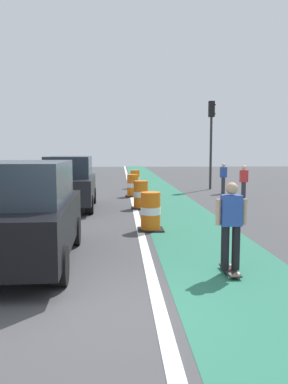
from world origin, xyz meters
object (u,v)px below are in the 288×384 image
object	(u,v)px
traffic_barrel_far	(135,179)
pedestrian_crossing	(223,177)
parked_suv_second	(70,182)
parked_suv_nearest	(26,212)
skateboarder_on_lane	(231,225)
traffic_barrel_mid	(141,195)
traffic_barrel_back	(133,186)
pedestrian_waiting	(244,182)
traffic_barrel_front	(151,212)
traffic_light_corner	(211,129)

from	to	relation	value
traffic_barrel_far	pedestrian_crossing	world-z (taller)	pedestrian_crossing
parked_suv_second	parked_suv_nearest	bearing A→B (deg)	-89.29
skateboarder_on_lane	traffic_barrel_mid	size ratio (longest dim) A/B	1.55
traffic_barrel_back	pedestrian_crossing	xyz separation A→B (m)	(4.81, 1.05, 0.33)
pedestrian_crossing	pedestrian_waiting	world-z (taller)	same
traffic_barrel_far	pedestrian_crossing	distance (m)	5.61
traffic_barrel_mid	traffic_barrel_back	world-z (taller)	same
parked_suv_nearest	traffic_barrel_back	bearing A→B (deg)	77.64
parked_suv_second	traffic_barrel_front	size ratio (longest dim) A/B	4.27
traffic_barrel_back	pedestrian_waiting	bearing A→B (deg)	-23.48
skateboarder_on_lane	traffic_barrel_mid	distance (m)	8.33
skateboarder_on_lane	pedestrian_waiting	size ratio (longest dim) A/B	1.05
parked_suv_nearest	pedestrian_waiting	distance (m)	11.80
traffic_barrel_front	traffic_barrel_far	size ratio (longest dim) A/B	1.00
traffic_barrel_mid	traffic_barrel_front	bearing A→B (deg)	-89.17
parked_suv_nearest	traffic_barrel_far	xyz separation A→B (m)	(2.75, 15.67, -0.50)
traffic_light_corner	traffic_barrel_mid	bearing A→B (deg)	-120.94
traffic_barrel_mid	traffic_barrel_far	distance (m)	8.40
traffic_barrel_front	traffic_light_corner	bearing A→B (deg)	69.28
parked_suv_second	traffic_light_corner	size ratio (longest dim) A/B	0.91
traffic_barrel_back	traffic_barrel_far	distance (m)	4.34
pedestrian_crossing	traffic_barrel_mid	bearing A→B (deg)	-132.08
traffic_barrel_front	pedestrian_crossing	size ratio (longest dim) A/B	0.68
parked_suv_nearest	parked_suv_second	size ratio (longest dim) A/B	1.00
traffic_barrel_front	traffic_barrel_far	xyz separation A→B (m)	(0.02, 12.60, 0.00)
traffic_barrel_mid	pedestrian_crossing	xyz separation A→B (m)	(4.62, 5.11, 0.33)
traffic_barrel_back	traffic_barrel_mid	bearing A→B (deg)	-87.28
traffic_barrel_mid	pedestrian_waiting	size ratio (longest dim) A/B	0.68
traffic_barrel_back	pedestrian_crossing	world-z (taller)	pedestrian_crossing
traffic_barrel_front	pedestrian_crossing	xyz separation A→B (m)	(4.55, 9.31, 0.33)
traffic_barrel_mid	parked_suv_second	bearing A→B (deg)	176.13
skateboarder_on_lane	parked_suv_nearest	bearing A→B (deg)	166.26
skateboarder_on_lane	traffic_barrel_far	distance (m)	16.67
pedestrian_waiting	traffic_barrel_mid	bearing A→B (deg)	-157.59
traffic_barrel_far	traffic_barrel_front	bearing A→B (deg)	-90.07
parked_suv_second	pedestrian_crossing	distance (m)	8.88
parked_suv_second	traffic_barrel_back	xyz separation A→B (m)	(2.58, 3.87, -0.50)
skateboarder_on_lane	traffic_light_corner	bearing A→B (deg)	78.28
traffic_barrel_far	skateboarder_on_lane	bearing A→B (deg)	-86.07
traffic_barrel_back	traffic_light_corner	xyz separation A→B (m)	(4.67, 3.40, 2.97)
traffic_barrel_front	traffic_barrel_mid	world-z (taller)	same
traffic_barrel_back	parked_suv_nearest	bearing A→B (deg)	-102.36
parked_suv_nearest	traffic_barrel_far	world-z (taller)	parked_suv_nearest
traffic_barrel_front	traffic_light_corner	distance (m)	12.82
pedestrian_waiting	pedestrian_crossing	bearing A→B (deg)	91.45
traffic_barrel_front	traffic_barrel_mid	xyz separation A→B (m)	(-0.06, 4.20, 0.00)
skateboarder_on_lane	traffic_barrel_far	world-z (taller)	skateboarder_on_lane
traffic_barrel_mid	pedestrian_crossing	world-z (taller)	pedestrian_crossing
traffic_barrel_far	parked_suv_second	bearing A→B (deg)	-109.12
skateboarder_on_lane	pedestrian_crossing	size ratio (longest dim) A/B	1.05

